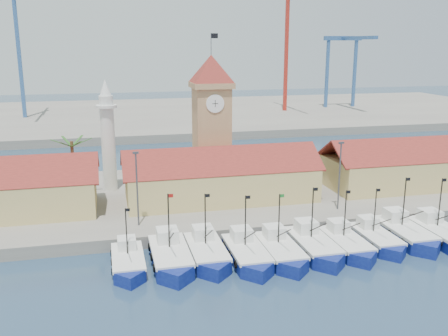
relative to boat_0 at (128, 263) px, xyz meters
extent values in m
plane|color=#1C384C|center=(13.72, -3.12, -0.70)|extent=(400.00, 400.00, 0.00)
cube|color=gray|center=(13.72, 20.88, 0.05)|extent=(140.00, 32.00, 1.50)
cube|color=gray|center=(13.72, 106.88, 0.30)|extent=(240.00, 80.00, 2.00)
cube|color=navy|center=(0.00, 0.36, -0.24)|extent=(3.20, 7.23, 1.64)
cube|color=navy|center=(0.00, -3.25, -0.24)|extent=(3.19, 3.19, 1.64)
cube|color=silver|center=(0.00, 0.36, 0.58)|extent=(3.26, 7.43, 0.32)
cube|color=silver|center=(0.00, 2.17, 1.31)|extent=(1.92, 2.01, 1.28)
cylinder|color=black|center=(0.00, 0.82, 3.14)|extent=(0.13, 0.13, 5.11)
cube|color=black|center=(0.23, 0.82, 5.51)|extent=(0.46, 0.02, 0.32)
cube|color=navy|center=(4.40, 0.33, -0.16)|extent=(3.80, 8.60, 1.95)
cube|color=navy|center=(4.40, -3.97, -0.16)|extent=(3.80, 3.80, 1.95)
cube|color=silver|center=(4.40, 0.33, 0.82)|extent=(3.88, 8.84, 0.38)
cube|color=silver|center=(4.40, 2.48, 1.69)|extent=(2.28, 2.39, 1.52)
cylinder|color=black|center=(4.40, 0.88, 3.86)|extent=(0.15, 0.15, 6.08)
cube|color=#A5140F|center=(4.67, 0.88, 6.69)|extent=(0.54, 0.02, 0.38)
cube|color=navy|center=(8.36, 0.57, -0.18)|extent=(3.63, 8.21, 1.87)
cube|color=navy|center=(8.36, -3.53, -0.18)|extent=(3.63, 3.63, 1.87)
cube|color=silver|center=(8.36, 0.57, 0.75)|extent=(3.70, 8.44, 0.36)
cube|color=silver|center=(8.36, 2.63, 1.58)|extent=(2.18, 2.28, 1.45)
cylinder|color=black|center=(8.36, 1.09, 3.66)|extent=(0.15, 0.15, 5.81)
cube|color=black|center=(8.62, 1.09, 6.35)|extent=(0.52, 0.02, 0.36)
cube|color=navy|center=(12.46, -0.74, -0.19)|extent=(3.59, 8.12, 1.85)
cube|color=navy|center=(12.46, -4.80, -0.19)|extent=(3.59, 3.59, 1.85)
cube|color=silver|center=(12.46, -0.74, 0.74)|extent=(3.66, 8.34, 0.36)
cube|color=silver|center=(12.46, 1.29, 1.56)|extent=(2.15, 2.26, 1.44)
cylinder|color=black|center=(12.46, -0.23, 3.61)|extent=(0.14, 0.14, 5.74)
cube|color=black|center=(12.72, -0.23, 6.27)|extent=(0.51, 0.02, 0.36)
cube|color=navy|center=(16.21, -0.85, -0.19)|extent=(3.55, 8.03, 1.83)
cube|color=navy|center=(16.21, -4.86, -0.19)|extent=(3.55, 3.55, 1.83)
cube|color=silver|center=(16.21, -0.85, 0.72)|extent=(3.62, 8.26, 0.35)
cube|color=silver|center=(16.21, 1.16, 1.53)|extent=(2.13, 2.23, 1.42)
cylinder|color=black|center=(16.21, -0.34, 3.56)|extent=(0.14, 0.14, 5.68)
cube|color=#197226|center=(16.46, -0.34, 6.20)|extent=(0.51, 0.02, 0.35)
cube|color=navy|center=(20.27, -0.39, -0.17)|extent=(3.71, 8.40, 1.91)
cube|color=navy|center=(20.27, -4.59, -0.17)|extent=(3.71, 3.71, 1.91)
cube|color=silver|center=(20.27, -0.39, 0.79)|extent=(3.79, 8.63, 0.37)
cube|color=silver|center=(20.27, 1.71, 1.63)|extent=(2.23, 2.33, 1.48)
cylinder|color=black|center=(20.27, 0.14, 3.76)|extent=(0.15, 0.15, 5.94)
cube|color=black|center=(20.54, 0.14, 6.51)|extent=(0.53, 0.02, 0.37)
cube|color=navy|center=(24.16, -0.54, -0.21)|extent=(3.44, 7.79, 1.77)
cube|color=navy|center=(24.16, -4.43, -0.21)|extent=(3.44, 3.44, 1.77)
cube|color=silver|center=(24.16, -0.54, 0.68)|extent=(3.51, 8.00, 0.34)
cube|color=silver|center=(24.16, 1.41, 1.46)|extent=(2.06, 2.16, 1.38)
cylinder|color=black|center=(24.16, -0.05, 3.43)|extent=(0.14, 0.14, 5.51)
cube|color=black|center=(24.40, -0.05, 5.99)|extent=(0.49, 0.02, 0.34)
cube|color=navy|center=(28.22, 0.06, -0.22)|extent=(3.32, 7.52, 1.71)
cube|color=navy|center=(28.22, -3.70, -0.22)|extent=(3.32, 3.32, 1.71)
cube|color=silver|center=(28.22, 0.06, 0.63)|extent=(3.39, 7.73, 0.33)
cube|color=silver|center=(28.22, 1.94, 1.39)|extent=(1.99, 2.09, 1.33)
cylinder|color=black|center=(28.22, 0.54, 3.29)|extent=(0.13, 0.13, 5.32)
cube|color=black|center=(28.46, 0.54, 5.76)|extent=(0.47, 0.02, 0.33)
cube|color=navy|center=(32.30, 0.57, -0.16)|extent=(3.77, 8.53, 1.94)
cube|color=navy|center=(32.30, -3.69, -0.16)|extent=(3.77, 3.77, 1.94)
cube|color=silver|center=(32.30, 0.57, 0.81)|extent=(3.85, 8.77, 0.38)
cube|color=silver|center=(32.30, 2.71, 1.67)|extent=(2.26, 2.37, 1.51)
cylinder|color=black|center=(32.30, 1.11, 3.83)|extent=(0.15, 0.15, 6.03)
cube|color=black|center=(32.57, 1.11, 6.63)|extent=(0.54, 0.02, 0.38)
cube|color=navy|center=(36.34, -0.53, -0.16)|extent=(3.74, 8.47, 1.93)
cube|color=silver|center=(36.34, -0.53, 0.80)|extent=(3.82, 8.71, 0.37)
cube|color=silver|center=(36.34, 1.59, 1.65)|extent=(2.25, 2.35, 1.50)
cylinder|color=black|center=(36.34, 0.01, 3.79)|extent=(0.15, 0.15, 5.99)
cube|color=black|center=(36.60, 0.01, 6.58)|extent=(0.53, 0.02, 0.37)
cube|color=tan|center=(13.72, 16.88, 3.05)|extent=(26.00, 10.00, 4.50)
cube|color=maroon|center=(13.72, 14.38, 6.80)|extent=(27.04, 5.13, 3.21)
cube|color=maroon|center=(13.72, 19.38, 6.80)|extent=(27.04, 5.13, 3.21)
cube|color=tan|center=(45.72, 16.88, 3.05)|extent=(30.00, 10.00, 4.50)
cube|color=maroon|center=(45.72, 14.38, 6.80)|extent=(31.20, 5.13, 3.21)
cube|color=maroon|center=(45.72, 19.38, 6.80)|extent=(31.20, 5.13, 3.21)
cube|color=tan|center=(13.72, 22.88, 8.30)|extent=(5.00, 5.00, 15.00)
cube|color=tan|center=(13.72, 22.88, 16.20)|extent=(5.80, 5.80, 0.80)
pyramid|color=maroon|center=(13.72, 22.88, 18.50)|extent=(5.80, 5.80, 4.00)
cylinder|color=white|center=(13.72, 20.33, 13.80)|extent=(2.60, 0.15, 2.60)
cube|color=black|center=(13.72, 20.25, 13.80)|extent=(0.08, 0.02, 1.00)
cube|color=black|center=(13.72, 20.25, 13.80)|extent=(0.80, 0.02, 0.08)
cylinder|color=#3F3F44|center=(13.72, 22.88, 22.00)|extent=(0.10, 0.10, 3.00)
cube|color=black|center=(14.22, 22.88, 23.10)|extent=(1.00, 0.03, 0.70)
cylinder|color=silver|center=(-1.28, 24.88, 7.80)|extent=(2.00, 2.00, 14.00)
cylinder|color=silver|center=(-1.28, 24.88, 13.30)|extent=(3.00, 3.00, 0.40)
cone|color=silver|center=(-1.28, 24.88, 15.90)|extent=(1.80, 1.80, 2.40)
cylinder|color=brown|center=(-6.28, 22.88, 4.80)|extent=(0.44, 0.44, 8.00)
cube|color=#295E20|center=(-4.88, 22.88, 8.60)|extent=(2.80, 0.35, 1.18)
cube|color=#295E20|center=(-5.58, 24.10, 8.60)|extent=(1.71, 2.60, 1.18)
cube|color=#295E20|center=(-6.98, 24.10, 8.60)|extent=(1.71, 2.60, 1.18)
cube|color=#295E20|center=(-7.68, 22.88, 8.60)|extent=(2.80, 0.35, 1.18)
cube|color=#295E20|center=(-6.98, 21.67, 8.60)|extent=(1.71, 2.60, 1.18)
cube|color=#295E20|center=(-5.58, 21.67, 8.60)|extent=(1.71, 2.60, 1.18)
cylinder|color=#3F3F44|center=(1.72, 8.88, 5.30)|extent=(0.20, 0.20, 9.00)
cube|color=#3F3F44|center=(1.72, 8.88, 9.70)|extent=(0.70, 0.25, 0.25)
cylinder|color=#3F3F44|center=(27.72, 8.88, 5.30)|extent=(0.20, 0.20, 9.00)
cube|color=#3F3F44|center=(27.72, 8.88, 9.70)|extent=(0.70, 0.25, 0.25)
cube|color=#315B96|center=(-24.31, 104.88, 20.26)|extent=(1.00, 1.00, 37.91)
cube|color=#B3261B|center=(54.34, 101.88, 20.61)|extent=(1.00, 1.00, 38.62)
cube|color=#315B96|center=(70.72, 106.88, 12.30)|extent=(0.90, 0.90, 22.00)
cube|color=#315B96|center=(80.72, 106.88, 12.30)|extent=(0.90, 0.90, 22.00)
cube|color=#315B96|center=(75.72, 106.88, 23.80)|extent=(13.00, 1.40, 1.40)
cube|color=#315B96|center=(75.72, 96.88, 23.80)|extent=(1.40, 22.00, 1.00)
camera|label=1|loc=(-1.37, -48.53, 21.98)|focal=40.00mm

